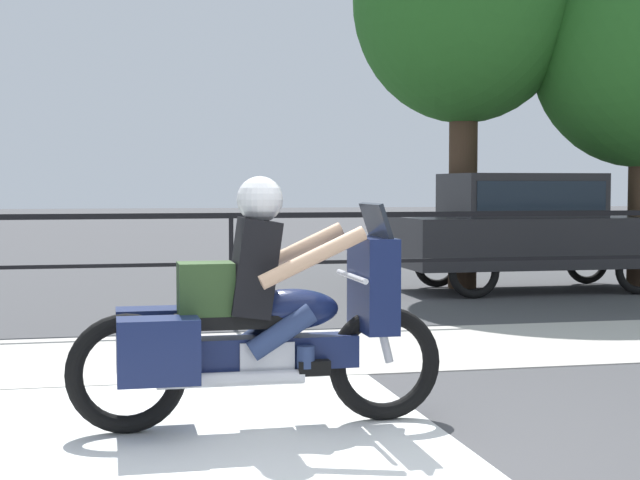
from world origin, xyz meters
name	(u,v)px	position (x,y,z in m)	size (l,w,h in m)	color
ground_plane	(345,454)	(0.00, 0.00, 0.00)	(120.00, 120.00, 0.00)	#424244
sidewalk_band	(256,353)	(0.00, 3.40, 0.01)	(44.00, 2.40, 0.01)	#B7B2A8
crosswalk_band	(226,471)	(-0.70, -0.20, 0.00)	(2.83, 6.00, 0.01)	silver
fence_railing	(231,237)	(0.00, 5.19, 0.96)	(36.00, 0.05, 1.22)	black
motorcycle	(257,319)	(-0.39, 0.73, 0.68)	(2.37, 0.76, 1.57)	black
parked_car	(529,224)	(4.61, 7.77, 0.95)	(3.92, 1.64, 1.68)	#232326
tree_behind_sign	(464,2)	(3.81, 8.35, 4.18)	(3.26, 3.26, 6.01)	#473323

